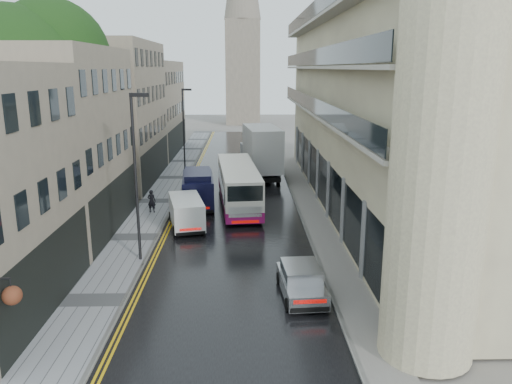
{
  "coord_description": "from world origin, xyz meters",
  "views": [
    {
      "loc": [
        0.7,
        -9.11,
        9.91
      ],
      "look_at": [
        1.34,
        18.0,
        3.13
      ],
      "focal_mm": 35.0,
      "sensor_mm": 36.0,
      "label": 1
    }
  ],
  "objects_px": {
    "tree_near": "(15,121)",
    "lamp_post_far": "(184,134)",
    "silver_hatchback": "(289,295)",
    "navy_van": "(184,194)",
    "white_van": "(175,220)",
    "tree_far": "(89,113)",
    "white_lorry": "(250,156)",
    "cream_bus": "(225,197)",
    "lamp_post_near": "(136,180)",
    "pedestrian": "(152,201)"
  },
  "relations": [
    {
      "from": "tree_near",
      "to": "lamp_post_far",
      "type": "bearing_deg",
      "value": 64.23
    },
    {
      "from": "silver_hatchback",
      "to": "navy_van",
      "type": "xyz_separation_m",
      "value": [
        -6.02,
        14.52,
        0.65
      ]
    },
    {
      "from": "tree_near",
      "to": "white_van",
      "type": "distance_m",
      "value": 10.79
    },
    {
      "from": "lamp_post_far",
      "to": "tree_near",
      "type": "bearing_deg",
      "value": -104.39
    },
    {
      "from": "silver_hatchback",
      "to": "lamp_post_far",
      "type": "height_order",
      "value": "lamp_post_far"
    },
    {
      "from": "tree_far",
      "to": "silver_hatchback",
      "type": "distance_m",
      "value": 27.96
    },
    {
      "from": "tree_near",
      "to": "silver_hatchback",
      "type": "height_order",
      "value": "tree_near"
    },
    {
      "from": "tree_far",
      "to": "white_van",
      "type": "bearing_deg",
      "value": -57.01
    },
    {
      "from": "silver_hatchback",
      "to": "lamp_post_far",
      "type": "relative_size",
      "value": 0.49
    },
    {
      "from": "white_lorry",
      "to": "cream_bus",
      "type": "bearing_deg",
      "value": -107.25
    },
    {
      "from": "white_van",
      "to": "lamp_post_near",
      "type": "relative_size",
      "value": 0.51
    },
    {
      "from": "white_lorry",
      "to": "silver_hatchback",
      "type": "relative_size",
      "value": 2.32
    },
    {
      "from": "cream_bus",
      "to": "lamp_post_near",
      "type": "relative_size",
      "value": 1.27
    },
    {
      "from": "silver_hatchback",
      "to": "lamp_post_near",
      "type": "xyz_separation_m",
      "value": [
        -7.31,
        5.77,
        3.65
      ]
    },
    {
      "from": "tree_near",
      "to": "lamp_post_near",
      "type": "xyz_separation_m",
      "value": [
        7.69,
        -4.37,
        -2.55
      ]
    },
    {
      "from": "cream_bus",
      "to": "silver_hatchback",
      "type": "distance_m",
      "value": 13.79
    },
    {
      "from": "white_van",
      "to": "lamp_post_far",
      "type": "xyz_separation_m",
      "value": [
        -1.27,
        16.39,
        3.09
      ]
    },
    {
      "from": "pedestrian",
      "to": "lamp_post_far",
      "type": "xyz_separation_m",
      "value": [
        0.98,
        11.58,
        3.18
      ]
    },
    {
      "from": "tree_far",
      "to": "cream_bus",
      "type": "height_order",
      "value": "tree_far"
    },
    {
      "from": "white_van",
      "to": "navy_van",
      "type": "xyz_separation_m",
      "value": [
        -0.02,
        4.77,
        0.4
      ]
    },
    {
      "from": "silver_hatchback",
      "to": "navy_van",
      "type": "bearing_deg",
      "value": 108.58
    },
    {
      "from": "tree_far",
      "to": "lamp_post_far",
      "type": "relative_size",
      "value": 1.57
    },
    {
      "from": "silver_hatchback",
      "to": "lamp_post_near",
      "type": "distance_m",
      "value": 10.0
    },
    {
      "from": "lamp_post_far",
      "to": "tree_far",
      "type": "bearing_deg",
      "value": -146.63
    },
    {
      "from": "tree_far",
      "to": "pedestrian",
      "type": "distance_m",
      "value": 11.97
    },
    {
      "from": "cream_bus",
      "to": "lamp_post_near",
      "type": "xyz_separation_m",
      "value": [
        -4.19,
        -7.63,
        2.89
      ]
    },
    {
      "from": "silver_hatchback",
      "to": "pedestrian",
      "type": "bearing_deg",
      "value": 115.62
    },
    {
      "from": "navy_van",
      "to": "white_van",
      "type": "bearing_deg",
      "value": -95.34
    },
    {
      "from": "cream_bus",
      "to": "navy_van",
      "type": "distance_m",
      "value": 3.11
    },
    {
      "from": "silver_hatchback",
      "to": "tree_near",
      "type": "bearing_deg",
      "value": 141.99
    },
    {
      "from": "navy_van",
      "to": "pedestrian",
      "type": "distance_m",
      "value": 2.29
    },
    {
      "from": "tree_near",
      "to": "white_van",
      "type": "xyz_separation_m",
      "value": [
        8.99,
        -0.39,
        -5.94
      ]
    },
    {
      "from": "tree_near",
      "to": "navy_van",
      "type": "bearing_deg",
      "value": 25.97
    },
    {
      "from": "tree_near",
      "to": "cream_bus",
      "type": "bearing_deg",
      "value": 15.36
    },
    {
      "from": "white_van",
      "to": "navy_van",
      "type": "height_order",
      "value": "navy_van"
    },
    {
      "from": "pedestrian",
      "to": "white_van",
      "type": "bearing_deg",
      "value": 125.13
    },
    {
      "from": "silver_hatchback",
      "to": "lamp_post_far",
      "type": "xyz_separation_m",
      "value": [
        -7.28,
        26.14,
        3.34
      ]
    },
    {
      "from": "navy_van",
      "to": "lamp_post_far",
      "type": "relative_size",
      "value": 0.68
    },
    {
      "from": "navy_van",
      "to": "cream_bus",
      "type": "bearing_deg",
      "value": -26.46
    },
    {
      "from": "tree_far",
      "to": "white_van",
      "type": "distance_m",
      "value": 16.8
    },
    {
      "from": "tree_far",
      "to": "pedestrian",
      "type": "height_order",
      "value": "tree_far"
    },
    {
      "from": "cream_bus",
      "to": "white_van",
      "type": "xyz_separation_m",
      "value": [
        -2.89,
        -3.66,
        -0.5
      ]
    },
    {
      "from": "silver_hatchback",
      "to": "white_van",
      "type": "distance_m",
      "value": 11.46
    },
    {
      "from": "silver_hatchback",
      "to": "cream_bus",
      "type": "bearing_deg",
      "value": 99.16
    },
    {
      "from": "silver_hatchback",
      "to": "white_van",
      "type": "bearing_deg",
      "value": 117.69
    },
    {
      "from": "lamp_post_far",
      "to": "white_lorry",
      "type": "bearing_deg",
      "value": -8.26
    },
    {
      "from": "navy_van",
      "to": "lamp_post_far",
      "type": "height_order",
      "value": "lamp_post_far"
    },
    {
      "from": "silver_hatchback",
      "to": "pedestrian",
      "type": "xyz_separation_m",
      "value": [
        -8.26,
        14.56,
        0.17
      ]
    },
    {
      "from": "tree_far",
      "to": "lamp_post_near",
      "type": "height_order",
      "value": "tree_far"
    },
    {
      "from": "tree_far",
      "to": "cream_bus",
      "type": "bearing_deg",
      "value": -40.06
    }
  ]
}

